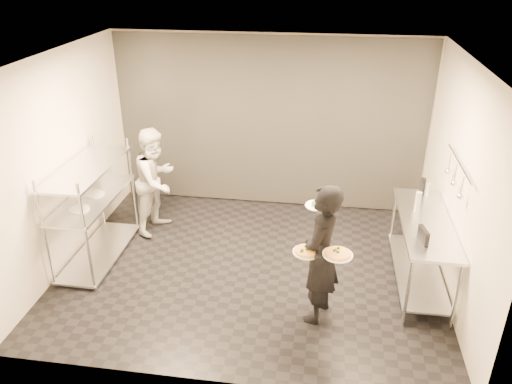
# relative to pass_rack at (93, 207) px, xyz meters

# --- Properties ---
(room_shell) EXTENTS (5.00, 4.00, 2.80)m
(room_shell) POSITION_rel_pass_rack_xyz_m (2.15, 1.18, 0.63)
(room_shell) COLOR black
(room_shell) RESTS_ON ground
(pass_rack) EXTENTS (0.60, 1.60, 1.50)m
(pass_rack) POSITION_rel_pass_rack_xyz_m (0.00, 0.00, 0.00)
(pass_rack) COLOR #B4B8BC
(pass_rack) RESTS_ON ground
(prep_counter) EXTENTS (0.60, 1.80, 0.92)m
(prep_counter) POSITION_rel_pass_rack_xyz_m (4.33, 0.00, -0.14)
(prep_counter) COLOR #B4B8BC
(prep_counter) RESTS_ON ground
(utensil_rail) EXTENTS (0.07, 1.20, 0.31)m
(utensil_rail) POSITION_rel_pass_rack_xyz_m (4.58, 0.00, 0.78)
(utensil_rail) COLOR #B4B8BC
(utensil_rail) RESTS_ON room_shell
(waiter) EXTENTS (0.57, 0.71, 1.69)m
(waiter) POSITION_rel_pass_rack_xyz_m (3.08, -0.83, 0.08)
(waiter) COLOR black
(waiter) RESTS_ON ground
(chef) EXTENTS (0.81, 0.93, 1.62)m
(chef) POSITION_rel_pass_rack_xyz_m (0.60, 0.87, 0.04)
(chef) COLOR beige
(chef) RESTS_ON ground
(pizza_plate_near) EXTENTS (0.31, 0.31, 0.05)m
(pizza_plate_near) POSITION_rel_pass_rack_xyz_m (2.93, -1.02, 0.23)
(pizza_plate_near) COLOR white
(pizza_plate_near) RESTS_ON waiter
(pizza_plate_far) EXTENTS (0.32, 0.32, 0.05)m
(pizza_plate_far) POSITION_rel_pass_rack_xyz_m (3.25, -1.09, 0.27)
(pizza_plate_far) COLOR white
(pizza_plate_far) RESTS_ON waiter
(salad_plate) EXTENTS (0.27, 0.27, 0.07)m
(salad_plate) POSITION_rel_pass_rack_xyz_m (3.00, -0.55, 0.57)
(salad_plate) COLOR white
(salad_plate) RESTS_ON waiter
(pos_monitor) EXTENTS (0.10, 0.24, 0.17)m
(pos_monitor) POSITION_rel_pass_rack_xyz_m (4.21, -0.51, 0.24)
(pos_monitor) COLOR black
(pos_monitor) RESTS_ON prep_counter
(bottle_green) EXTENTS (0.07, 0.07, 0.26)m
(bottle_green) POSITION_rel_pass_rack_xyz_m (4.25, 0.24, 0.28)
(bottle_green) COLOR gray
(bottle_green) RESTS_ON prep_counter
(bottle_clear) EXTENTS (0.06, 0.06, 0.19)m
(bottle_clear) POSITION_rel_pass_rack_xyz_m (4.45, 0.71, 0.25)
(bottle_clear) COLOR gray
(bottle_clear) RESTS_ON prep_counter
(bottle_dark) EXTENTS (0.07, 0.07, 0.24)m
(bottle_dark) POSITION_rel_pass_rack_xyz_m (4.38, 0.73, 0.27)
(bottle_dark) COLOR black
(bottle_dark) RESTS_ON prep_counter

